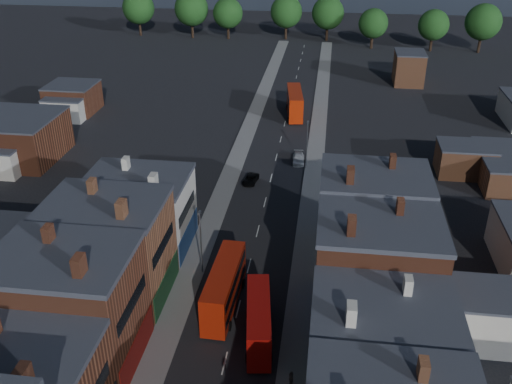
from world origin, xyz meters
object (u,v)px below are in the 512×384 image
(bus_0, at_px, (224,287))
(bus_2, at_px, (295,103))
(car_2, at_px, (250,179))
(car_3, at_px, (298,158))
(bus_1, at_px, (259,321))
(ped_3, at_px, (291,379))

(bus_0, xyz_separation_m, bus_2, (3.00, 60.54, 0.13))
(car_2, relative_size, car_3, 0.89)
(bus_2, distance_m, car_3, 22.48)
(bus_1, xyz_separation_m, bus_2, (-1.24, 65.02, 0.43))
(bus_0, xyz_separation_m, bus_1, (4.24, -4.48, -0.30))
(car_3, distance_m, ped_3, 48.71)
(bus_1, height_order, car_2, bus_1)
(ped_3, bearing_deg, bus_2, -18.82)
(bus_1, bearing_deg, car_2, 91.52)
(bus_0, relative_size, car_2, 2.74)
(ped_3, bearing_deg, car_2, -9.61)
(bus_1, height_order, ped_3, bus_1)
(bus_1, relative_size, bus_2, 0.84)
(bus_2, xyz_separation_m, ped_3, (4.94, -70.91, -1.73))
(bus_0, relative_size, bus_2, 0.94)
(car_2, relative_size, ped_3, 2.32)
(bus_0, distance_m, car_3, 38.69)
(bus_1, height_order, bus_2, bus_2)
(bus_0, relative_size, ped_3, 6.35)
(bus_0, bearing_deg, car_2, 94.74)
(bus_2, bearing_deg, ped_3, -93.14)
(bus_0, distance_m, ped_3, 13.15)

